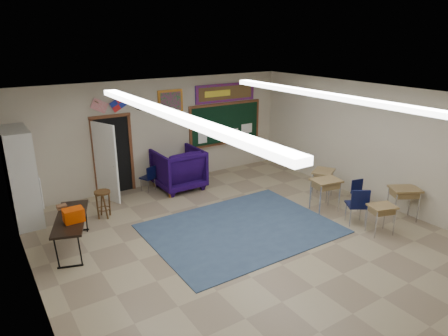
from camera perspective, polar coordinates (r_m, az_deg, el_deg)
floor at (r=8.38m, az=4.57°, el=-11.13°), size 9.00×9.00×0.00m
back_wall at (r=11.47m, az=-9.12°, el=5.05°), size 8.00×0.04×3.00m
left_wall at (r=6.31m, az=-25.53°, el=-8.17°), size 0.04×9.00×3.00m
right_wall at (r=10.59m, az=22.24°, el=2.74°), size 0.04×9.00×3.00m
ceiling at (r=7.36m, az=5.18°, el=9.58°), size 8.00×9.00×0.04m
area_rug at (r=9.04m, az=2.46°, el=-8.64°), size 4.00×3.00×0.02m
fluorescent_strips at (r=7.37m, az=5.16°, el=9.12°), size 3.86×6.00×0.10m
doorway at (r=10.94m, az=-15.84°, el=1.50°), size 1.10×0.89×2.16m
chalkboard at (r=12.48m, az=0.24°, el=6.21°), size 2.55×0.14×1.30m
bulletin_board at (r=12.30m, az=0.23°, el=10.70°), size 2.10×0.05×0.55m
framed_art_print at (r=11.42m, az=-7.65°, el=9.41°), size 0.75×0.05×0.65m
wall_clock at (r=11.06m, az=-11.89°, el=8.89°), size 0.32×0.05×0.32m
wall_flags at (r=10.74m, az=-16.14°, el=8.98°), size 1.16×0.06×0.70m
storage_cabinet at (r=10.06m, az=-26.96°, el=-1.12°), size 0.59×1.25×2.20m
wingback_armchair at (r=11.21m, az=-6.51°, el=-0.11°), size 1.23×1.26×1.14m
student_chair_reading at (r=11.22m, az=-10.85°, el=-1.45°), size 0.47×0.47×0.72m
student_chair_desk_a at (r=9.56m, az=18.40°, el=-5.13°), size 0.62×0.62×0.90m
student_chair_desk_b at (r=10.48m, az=18.86°, el=-3.65°), size 0.43×0.43×0.71m
student_desk_front_left at (r=10.07m, az=14.24°, el=-3.52°), size 0.75×0.61×0.81m
student_desk_front_right at (r=10.83m, az=13.90°, el=-2.04°), size 0.79×0.73×0.77m
student_desk_back_left at (r=9.33m, az=21.48°, el=-6.65°), size 0.65×0.56×0.66m
student_desk_back_right at (r=10.20m, az=24.23°, el=-4.44°), size 0.81×0.75×0.78m
folding_table at (r=8.68m, az=-20.82°, el=-8.45°), size 1.08×1.76×0.95m
wooden_stool at (r=9.86m, az=-16.85°, el=-4.93°), size 0.37×0.37×0.66m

